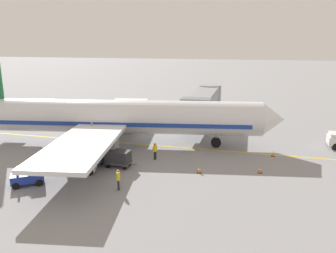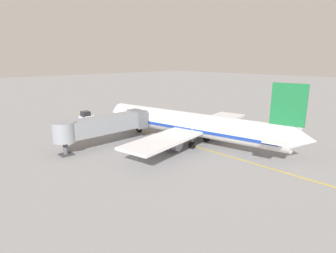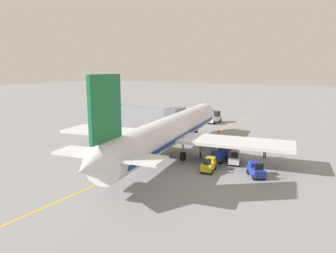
% 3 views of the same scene
% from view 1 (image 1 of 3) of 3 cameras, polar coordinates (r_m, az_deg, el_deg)
% --- Properties ---
extents(ground_plane, '(400.00, 400.00, 0.00)m').
position_cam_1_polar(ground_plane, '(38.59, -9.88, -2.70)').
color(ground_plane, gray).
extents(gate_lead_in_line, '(0.24, 80.00, 0.01)m').
position_cam_1_polar(gate_lead_in_line, '(38.58, -9.88, -2.69)').
color(gate_lead_in_line, gold).
rests_on(gate_lead_in_line, ground).
extents(parked_airliner, '(30.45, 37.24, 10.63)m').
position_cam_1_polar(parked_airliner, '(36.77, -9.58, 1.60)').
color(parked_airliner, silver).
rests_on(parked_airliner, ground).
extents(jet_bridge, '(15.82, 3.50, 4.98)m').
position_cam_1_polar(jet_bridge, '(45.03, 6.38, 4.42)').
color(jet_bridge, gray).
rests_on(jet_bridge, ground).
extents(baggage_tug_lead, '(1.84, 2.73, 1.62)m').
position_cam_1_polar(baggage_tug_lead, '(29.98, -14.77, -6.60)').
color(baggage_tug_lead, silver).
rests_on(baggage_tug_lead, ground).
extents(baggage_tug_trailing, '(1.65, 2.67, 1.62)m').
position_cam_1_polar(baggage_tug_trailing, '(33.23, -19.52, -4.88)').
color(baggage_tug_trailing, gold).
rests_on(baggage_tug_trailing, ground).
extents(baggage_tug_spare, '(2.43, 2.73, 1.62)m').
position_cam_1_polar(baggage_tug_spare, '(29.00, -23.25, -8.07)').
color(baggage_tug_spare, '#1E339E').
rests_on(baggage_tug_spare, ground).
extents(baggage_cart_front, '(1.43, 2.94, 1.58)m').
position_cam_1_polar(baggage_cart_front, '(30.64, -8.63, -5.34)').
color(baggage_cart_front, '#4C4C51').
rests_on(baggage_cart_front, ground).
extents(baggage_cart_second_in_train, '(1.43, 2.94, 1.58)m').
position_cam_1_polar(baggage_cart_second_in_train, '(31.50, -13.46, -5.03)').
color(baggage_cart_second_in_train, '#4C4C51').
rests_on(baggage_cart_second_in_train, ground).
extents(ground_crew_wing_walker, '(0.67, 0.44, 1.69)m').
position_cam_1_polar(ground_crew_wing_walker, '(26.05, -8.72, -8.99)').
color(ground_crew_wing_walker, '#232328').
rests_on(ground_crew_wing_walker, ground).
extents(ground_crew_loader, '(0.54, 0.61, 1.69)m').
position_cam_1_polar(ground_crew_loader, '(33.61, -10.69, -3.63)').
color(ground_crew_loader, '#232328').
rests_on(ground_crew_loader, ground).
extents(ground_crew_marshaller, '(0.70, 0.37, 1.69)m').
position_cam_1_polar(ground_crew_marshaller, '(32.19, -2.29, -4.19)').
color(ground_crew_marshaller, '#232328').
rests_on(ground_crew_marshaller, ground).
extents(safety_cone_nose_left, '(0.36, 0.36, 0.59)m').
position_cam_1_polar(safety_cone_nose_left, '(34.91, 17.96, -4.56)').
color(safety_cone_nose_left, black).
rests_on(safety_cone_nose_left, ground).
extents(safety_cone_nose_right, '(0.36, 0.36, 0.59)m').
position_cam_1_polar(safety_cone_nose_right, '(29.30, 5.50, -7.56)').
color(safety_cone_nose_right, black).
rests_on(safety_cone_nose_right, ground).
extents(safety_cone_wing_tip, '(0.36, 0.36, 0.59)m').
position_cam_1_polar(safety_cone_wing_tip, '(30.31, 15.86, -7.30)').
color(safety_cone_wing_tip, black).
rests_on(safety_cone_wing_tip, ground).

